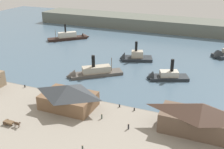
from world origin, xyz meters
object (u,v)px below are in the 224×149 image
at_px(ferry_mid_harbor, 163,76).
at_px(ferry_approaching_west, 90,73).
at_px(pedestrian_at_waters_edge, 83,148).
at_px(pedestrian_by_tram, 102,116).
at_px(mooring_post_center_west, 25,86).
at_px(ferry_shed_customs_shed, 68,96).
at_px(horse_cart, 12,123).
at_px(ferry_departing_north, 72,37).
at_px(ferry_shed_central_terminal, 201,118).
at_px(ferry_moored_east, 132,57).
at_px(mooring_post_west, 134,109).
at_px(mooring_post_center_east, 119,106).
at_px(pedestrian_standing_center, 128,127).

distance_m(ferry_mid_harbor, ferry_approaching_west, 30.23).
xyz_separation_m(pedestrian_at_waters_edge, pedestrian_by_tram, (-1.80, 15.14, -0.02)).
distance_m(mooring_post_center_west, ferry_approaching_west, 26.52).
relative_size(ferry_shed_customs_shed, horse_cart, 2.87).
relative_size(horse_cart, pedestrian_by_tram, 3.51).
distance_m(pedestrian_by_tram, ferry_mid_harbor, 39.80).
bearing_deg(horse_cart, ferry_shed_customs_shed, 58.53).
bearing_deg(pedestrian_by_tram, ferry_departing_north, 125.80).
distance_m(ferry_shed_central_terminal, ferry_moored_east, 63.36).
distance_m(pedestrian_at_waters_edge, mooring_post_west, 23.91).
relative_size(mooring_post_west, ferry_departing_north, 0.04).
bearing_deg(ferry_shed_customs_shed, pedestrian_by_tram, -10.35).
height_order(horse_cart, ferry_mid_harbor, ferry_mid_harbor).
xyz_separation_m(ferry_shed_central_terminal, ferry_moored_east, (-36.51, 51.60, -4.34)).
distance_m(mooring_post_center_east, ferry_moored_east, 48.55).
xyz_separation_m(ferry_shed_customs_shed, pedestrian_at_waters_edge, (14.34, -17.43, -3.13)).
height_order(pedestrian_at_waters_edge, ferry_approaching_west, ferry_approaching_west).
xyz_separation_m(pedestrian_by_tram, mooring_post_center_west, (-35.14, 8.60, -0.31)).
bearing_deg(ferry_departing_north, ferry_moored_east, -25.02).
height_order(mooring_post_west, mooring_post_center_east, same).
height_order(pedestrian_standing_center, mooring_post_center_east, pedestrian_standing_center).
height_order(mooring_post_center_west, mooring_post_center_east, same).
bearing_deg(ferry_shed_customs_shed, pedestrian_at_waters_edge, -50.56).
xyz_separation_m(ferry_shed_customs_shed, ferry_approaching_west, (-6.83, 27.64, -3.73)).
distance_m(pedestrian_standing_center, ferry_moored_east, 60.43).
height_order(ferry_shed_customs_shed, mooring_post_center_east, ferry_shed_customs_shed).
xyz_separation_m(pedestrian_by_tram, mooring_post_west, (7.38, 8.11, -0.31)).
height_order(horse_cart, pedestrian_at_waters_edge, horse_cart).
relative_size(ferry_shed_central_terminal, pedestrian_by_tram, 12.92).
bearing_deg(ferry_moored_east, pedestrian_standing_center, -72.29).
xyz_separation_m(horse_cart, ferry_departing_north, (-33.70, 90.25, -0.62)).
relative_size(horse_cart, ferry_mid_harbor, 0.33).
bearing_deg(mooring_post_center_west, ferry_shed_central_terminal, -4.28).
bearing_deg(pedestrian_standing_center, pedestrian_by_tram, 167.43).
bearing_deg(pedestrian_standing_center, mooring_post_center_east, 122.78).
xyz_separation_m(ferry_shed_central_terminal, ferry_approaching_west, (-46.54, 25.98, -4.28)).
height_order(ferry_shed_customs_shed, ferry_shed_central_terminal, ferry_shed_central_terminal).
height_order(ferry_shed_customs_shed, mooring_post_center_west, ferry_shed_customs_shed).
distance_m(ferry_mid_harbor, ferry_moored_east, 25.39).
xyz_separation_m(ferry_shed_central_terminal, pedestrian_by_tram, (-27.17, -3.94, -3.71)).
bearing_deg(ferry_departing_north, pedestrian_by_tram, -54.20).
xyz_separation_m(pedestrian_at_waters_edge, ferry_mid_harbor, (7.79, 53.75, -0.76)).
bearing_deg(mooring_post_center_west, mooring_post_center_east, -0.29).
height_order(pedestrian_by_tram, ferry_departing_north, ferry_departing_north).
distance_m(pedestrian_by_tram, mooring_post_west, 10.97).
xyz_separation_m(mooring_post_west, ferry_departing_north, (-63.03, 69.05, -0.15)).
distance_m(pedestrian_by_tram, mooring_post_center_west, 36.18).
bearing_deg(mooring_post_center_east, pedestrian_standing_center, -57.22).
relative_size(mooring_post_center_east, ferry_departing_north, 0.04).
relative_size(pedestrian_by_tram, ferry_mid_harbor, 0.09).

